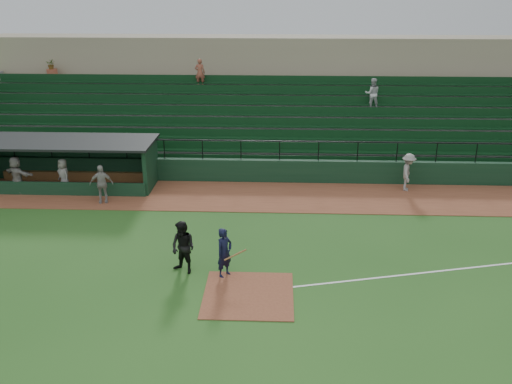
{
  "coord_description": "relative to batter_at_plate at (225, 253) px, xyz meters",
  "views": [
    {
      "loc": [
        0.92,
        -16.71,
        9.76
      ],
      "look_at": [
        0.0,
        5.0,
        1.4
      ],
      "focal_mm": 38.13,
      "sensor_mm": 36.0,
      "label": 1
    }
  ],
  "objects": [
    {
      "name": "umpire",
      "position": [
        -1.5,
        0.21,
        0.06
      ],
      "size": [
        1.19,
        1.12,
        1.96
      ],
      "primitive_type": "imported",
      "rotation": [
        0.0,
        0.0,
        -0.52
      ],
      "color": "black",
      "rests_on": "ground"
    },
    {
      "name": "foul_line",
      "position": [
        8.91,
        0.94,
        -0.91
      ],
      "size": [
        17.49,
        4.44,
        0.01
      ],
      "primitive_type": "cube",
      "rotation": [
        0.0,
        0.0,
        0.24
      ],
      "color": "white",
      "rests_on": "ground"
    },
    {
      "name": "warning_track",
      "position": [
        0.91,
        7.74,
        -0.9
      ],
      "size": [
        40.0,
        4.0,
        0.03
      ],
      "primitive_type": "cube",
      "color": "brown",
      "rests_on": "ground"
    },
    {
      "name": "dugout_player_c",
      "position": [
        -10.97,
        7.68,
        0.05
      ],
      "size": [
        1.82,
        1.23,
        1.88
      ],
      "primitive_type": "imported",
      "rotation": [
        0.0,
        0.0,
        2.72
      ],
      "color": "gray",
      "rests_on": "warning_track"
    },
    {
      "name": "home_plate_dirt",
      "position": [
        0.91,
        -1.26,
        -0.9
      ],
      "size": [
        3.0,
        3.0,
        0.03
      ],
      "primitive_type": "cube",
      "color": "brown",
      "rests_on": "ground"
    },
    {
      "name": "dugout_player_a",
      "position": [
        -6.46,
        6.66,
        0.03
      ],
      "size": [
        1.15,
        0.65,
        1.84
      ],
      "primitive_type": "imported",
      "rotation": [
        0.0,
        0.0,
        0.2
      ],
      "color": "#9D9893",
      "rests_on": "warning_track"
    },
    {
      "name": "dugout",
      "position": [
        -8.84,
        9.3,
        0.41
      ],
      "size": [
        8.9,
        3.2,
        2.42
      ],
      "color": "black",
      "rests_on": "ground"
    },
    {
      "name": "runner",
      "position": [
        8.31,
        8.91,
        0.06
      ],
      "size": [
        0.96,
        1.35,
        1.89
      ],
      "primitive_type": "imported",
      "rotation": [
        0.0,
        0.0,
        1.34
      ],
      "color": "gray",
      "rests_on": "warning_track"
    },
    {
      "name": "ground",
      "position": [
        0.91,
        -0.26,
        -0.92
      ],
      "size": [
        90.0,
        90.0,
        0.0
      ],
      "primitive_type": "plane",
      "color": "#24521A",
      "rests_on": "ground"
    },
    {
      "name": "dugout_player_b",
      "position": [
        -8.78,
        8.01,
        -0.04
      ],
      "size": [
        0.97,
        0.96,
        1.69
      ],
      "primitive_type": "imported",
      "rotation": [
        0.0,
        0.0,
        -0.76
      ],
      "color": "gray",
      "rests_on": "warning_track"
    },
    {
      "name": "stadium_structure",
      "position": [
        0.91,
        16.2,
        1.38
      ],
      "size": [
        38.0,
        13.08,
        6.4
      ],
      "color": "black",
      "rests_on": "ground"
    },
    {
      "name": "batter_at_plate",
      "position": [
        0.0,
        0.0,
        0.0
      ],
      "size": [
        1.18,
        0.8,
        1.84
      ],
      "color": "black",
      "rests_on": "ground"
    }
  ]
}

